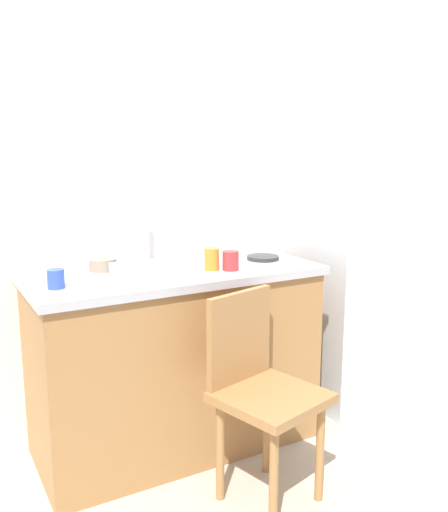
{
  "coord_description": "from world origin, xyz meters",
  "views": [
    {
      "loc": [
        -1.31,
        -1.74,
        1.49
      ],
      "look_at": [
        0.0,
        0.6,
        0.97
      ],
      "focal_mm": 38.76,
      "sensor_mm": 36.0,
      "label": 1
    }
  ],
  "objects_px": {
    "terracotta_bowl": "(103,264)",
    "cup_orange": "(212,259)",
    "chair": "(260,387)",
    "dish_tray": "(145,269)",
    "hotplate": "(263,258)",
    "refrigerator": "(349,272)",
    "cup_blue": "(56,279)",
    "cup_red": "(231,261)"
  },
  "relations": [
    {
      "from": "dish_tray",
      "to": "cup_blue",
      "type": "distance_m",
      "value": 0.42
    },
    {
      "from": "chair",
      "to": "hotplate",
      "type": "bearing_deg",
      "value": 41.35
    },
    {
      "from": "chair",
      "to": "terracotta_bowl",
      "type": "bearing_deg",
      "value": 107.33
    },
    {
      "from": "dish_tray",
      "to": "cup_orange",
      "type": "xyz_separation_m",
      "value": [
        0.31,
        -0.07,
        0.03
      ]
    },
    {
      "from": "hotplate",
      "to": "cup_red",
      "type": "distance_m",
      "value": 0.31
    },
    {
      "from": "chair",
      "to": "dish_tray",
      "type": "relative_size",
      "value": 3.18
    },
    {
      "from": "hotplate",
      "to": "dish_tray",
      "type": "bearing_deg",
      "value": -178.54
    },
    {
      "from": "chair",
      "to": "cup_red",
      "type": "distance_m",
      "value": 0.63
    },
    {
      "from": "refrigerator",
      "to": "hotplate",
      "type": "bearing_deg",
      "value": -177.43
    },
    {
      "from": "dish_tray",
      "to": "hotplate",
      "type": "height_order",
      "value": "dish_tray"
    },
    {
      "from": "dish_tray",
      "to": "cup_red",
      "type": "xyz_separation_m",
      "value": [
        0.39,
        -0.12,
        0.02
      ]
    },
    {
      "from": "refrigerator",
      "to": "cup_red",
      "type": "distance_m",
      "value": 0.93
    },
    {
      "from": "chair",
      "to": "cup_red",
      "type": "bearing_deg",
      "value": 62.51
    },
    {
      "from": "refrigerator",
      "to": "cup_orange",
      "type": "distance_m",
      "value": 1.01
    },
    {
      "from": "hotplate",
      "to": "cup_blue",
      "type": "xyz_separation_m",
      "value": [
        -1.09,
        -0.08,
        0.03
      ]
    },
    {
      "from": "dish_tray",
      "to": "terracotta_bowl",
      "type": "bearing_deg",
      "value": 129.46
    },
    {
      "from": "cup_blue",
      "to": "cup_red",
      "type": "bearing_deg",
      "value": -3.72
    },
    {
      "from": "chair",
      "to": "refrigerator",
      "type": "bearing_deg",
      "value": 15.26
    },
    {
      "from": "cup_orange",
      "to": "chair",
      "type": "bearing_deg",
      "value": -91.77
    },
    {
      "from": "terracotta_bowl",
      "to": "cup_orange",
      "type": "distance_m",
      "value": 0.52
    },
    {
      "from": "hotplate",
      "to": "cup_red",
      "type": "height_order",
      "value": "cup_red"
    },
    {
      "from": "refrigerator",
      "to": "cup_blue",
      "type": "relative_size",
      "value": 19.08
    },
    {
      "from": "chair",
      "to": "terracotta_bowl",
      "type": "relative_size",
      "value": 6.84
    },
    {
      "from": "refrigerator",
      "to": "dish_tray",
      "type": "bearing_deg",
      "value": -178.0
    },
    {
      "from": "refrigerator",
      "to": "dish_tray",
      "type": "xyz_separation_m",
      "value": [
        -1.29,
        -0.05,
        0.17
      ]
    },
    {
      "from": "chair",
      "to": "hotplate",
      "type": "relative_size",
      "value": 5.24
    },
    {
      "from": "hotplate",
      "to": "refrigerator",
      "type": "bearing_deg",
      "value": 2.57
    },
    {
      "from": "cup_red",
      "to": "chair",
      "type": "bearing_deg",
      "value": -102.62
    },
    {
      "from": "cup_orange",
      "to": "cup_blue",
      "type": "height_order",
      "value": "cup_orange"
    },
    {
      "from": "terracotta_bowl",
      "to": "cup_red",
      "type": "xyz_separation_m",
      "value": [
        0.54,
        -0.29,
        0.02
      ]
    },
    {
      "from": "chair",
      "to": "cup_red",
      "type": "relative_size",
      "value": 9.6
    },
    {
      "from": "terracotta_bowl",
      "to": "cup_red",
      "type": "relative_size",
      "value": 1.4
    },
    {
      "from": "cup_orange",
      "to": "refrigerator",
      "type": "bearing_deg",
      "value": 6.85
    },
    {
      "from": "refrigerator",
      "to": "hotplate",
      "type": "relative_size",
      "value": 9.11
    },
    {
      "from": "hotplate",
      "to": "chair",
      "type": "bearing_deg",
      "value": -123.79
    },
    {
      "from": "dish_tray",
      "to": "terracotta_bowl",
      "type": "height_order",
      "value": "terracotta_bowl"
    },
    {
      "from": "refrigerator",
      "to": "chair",
      "type": "distance_m",
      "value": 1.18
    },
    {
      "from": "terracotta_bowl",
      "to": "chair",
      "type": "bearing_deg",
      "value": -57.81
    },
    {
      "from": "refrigerator",
      "to": "cup_blue",
      "type": "height_order",
      "value": "refrigerator"
    },
    {
      "from": "chair",
      "to": "cup_red",
      "type": "height_order",
      "value": "cup_red"
    },
    {
      "from": "chair",
      "to": "cup_orange",
      "type": "bearing_deg",
      "value": 73.36
    },
    {
      "from": "cup_red",
      "to": "dish_tray",
      "type": "bearing_deg",
      "value": 163.24
    }
  ]
}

